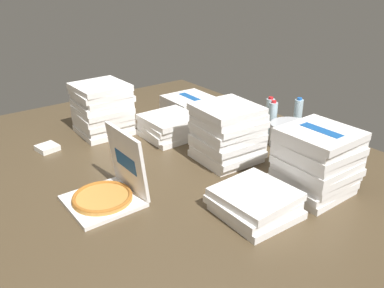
# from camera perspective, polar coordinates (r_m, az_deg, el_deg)

# --- Properties ---
(ground_plane) EXTENTS (3.20, 2.40, 0.02)m
(ground_plane) POSITION_cam_1_polar(r_m,az_deg,el_deg) (2.36, -2.31, -3.73)
(ground_plane) COLOR #4C3D28
(open_pizza_box) EXTENTS (0.34, 0.35, 0.36)m
(open_pizza_box) POSITION_cam_1_polar(r_m,az_deg,el_deg) (2.05, -11.97, -6.40)
(open_pizza_box) COLOR white
(open_pizza_box) RESTS_ON ground_plane
(pizza_stack_left_far) EXTENTS (0.38, 0.38, 0.16)m
(pizza_stack_left_far) POSITION_cam_1_polar(r_m,az_deg,el_deg) (2.75, -3.26, 2.59)
(pizza_stack_left_far) COLOR white
(pizza_stack_left_far) RESTS_ON ground_plane
(pizza_stack_left_mid) EXTENTS (0.37, 0.37, 0.36)m
(pizza_stack_left_mid) POSITION_cam_1_polar(r_m,az_deg,el_deg) (2.87, -12.90, 5.02)
(pizza_stack_left_mid) COLOR white
(pizza_stack_left_mid) RESTS_ON ground_plane
(pizza_stack_right_far) EXTENTS (0.38, 0.37, 0.16)m
(pizza_stack_right_far) POSITION_cam_1_polar(r_m,az_deg,el_deg) (3.16, -0.49, 5.56)
(pizza_stack_right_far) COLOR white
(pizza_stack_right_far) RESTS_ON ground_plane
(pizza_stack_right_near) EXTENTS (0.39, 0.39, 0.36)m
(pizza_stack_right_near) POSITION_cam_1_polar(r_m,az_deg,el_deg) (2.38, 5.16, 1.55)
(pizza_stack_right_near) COLOR white
(pizza_stack_right_near) RESTS_ON ground_plane
(pizza_stack_center_far) EXTENTS (0.37, 0.37, 0.36)m
(pizza_stack_center_far) POSITION_cam_1_polar(r_m,az_deg,el_deg) (2.14, 17.62, -2.41)
(pizza_stack_center_far) COLOR white
(pizza_stack_center_far) RESTS_ON ground_plane
(pizza_stack_left_near) EXTENTS (0.37, 0.37, 0.12)m
(pizza_stack_left_near) POSITION_cam_1_polar(r_m,az_deg,el_deg) (1.94, 9.11, -8.37)
(pizza_stack_left_near) COLOR white
(pizza_stack_left_near) RESTS_ON ground_plane
(ice_bucket) EXTENTS (0.27, 0.27, 0.15)m
(ice_bucket) POSITION_cam_1_polar(r_m,az_deg,el_deg) (2.70, 14.07, 1.38)
(ice_bucket) COLOR #B7BABF
(ice_bucket) RESTS_ON ground_plane
(water_bottle_0) EXTENTS (0.06, 0.06, 0.25)m
(water_bottle_0) POSITION_cam_1_polar(r_m,az_deg,el_deg) (2.93, 15.10, 4.05)
(water_bottle_0) COLOR silver
(water_bottle_0) RESTS_ON ground_plane
(water_bottle_1) EXTENTS (0.06, 0.06, 0.25)m
(water_bottle_1) POSITION_cam_1_polar(r_m,az_deg,el_deg) (2.67, 8.40, 2.62)
(water_bottle_1) COLOR white
(water_bottle_1) RESTS_ON ground_plane
(water_bottle_2) EXTENTS (0.06, 0.06, 0.25)m
(water_bottle_2) POSITION_cam_1_polar(r_m,az_deg,el_deg) (2.90, 11.20, 4.23)
(water_bottle_2) COLOR silver
(water_bottle_2) RESTS_ON ground_plane
(water_bottle_3) EXTENTS (0.06, 0.06, 0.25)m
(water_bottle_3) POSITION_cam_1_polar(r_m,az_deg,el_deg) (2.83, 11.60, 3.65)
(water_bottle_3) COLOR silver
(water_bottle_3) RESTS_ON ground_plane
(napkin_pile) EXTENTS (0.14, 0.14, 0.04)m
(napkin_pile) POSITION_cam_1_polar(r_m,az_deg,el_deg) (2.73, -20.27, -0.53)
(napkin_pile) COLOR white
(napkin_pile) RESTS_ON ground_plane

